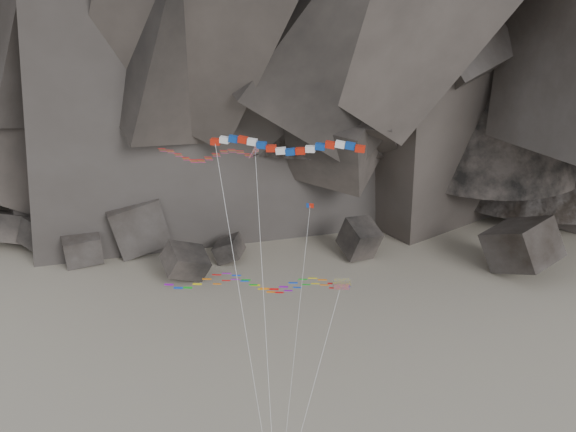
# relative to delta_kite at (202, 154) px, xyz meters

# --- Properties ---
(boulder_field) EXTENTS (79.02, 18.49, 10.69)m
(boulder_field) POSITION_rel_delta_kite_xyz_m (-10.35, 32.31, -22.14)
(boulder_field) COLOR #47423F
(boulder_field) RESTS_ON ground
(delta_kite) EXTENTS (10.95, 13.82, 24.73)m
(delta_kite) POSITION_rel_delta_kite_xyz_m (0.00, 0.00, 0.00)
(delta_kite) COLOR red
(delta_kite) RESTS_ON ground
(banner_kite) EXTENTS (10.51, 7.99, 26.47)m
(banner_kite) POSITION_rel_delta_kite_xyz_m (7.08, -5.80, 2.39)
(banner_kite) COLOR red
(banner_kite) RESTS_ON ground
(parafoil_kite) EXTENTS (14.72, 9.69, 15.12)m
(parafoil_kite) POSITION_rel_delta_kite_xyz_m (3.96, -3.81, -8.93)
(parafoil_kite) COLOR #DABA0C
(parafoil_kite) RESTS_ON ground
(pennant_kite) EXTENTS (1.72, 10.61, 20.54)m
(pennant_kite) POSITION_rel_delta_kite_xyz_m (8.21, -4.73, -7.76)
(pennant_kite) COLOR red
(pennant_kite) RESTS_ON ground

